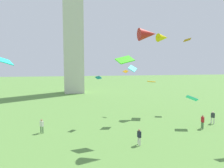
% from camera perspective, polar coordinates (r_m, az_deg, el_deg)
% --- Properties ---
extents(monument_obelisk, '(4.97, 4.97, 45.23)m').
position_cam_1_polar(monument_obelisk, '(59.56, -10.08, 19.93)').
color(monument_obelisk, beige).
rests_on(monument_obelisk, ground_plane).
extents(person_1, '(0.43, 0.49, 1.62)m').
position_cam_1_polar(person_1, '(31.45, 24.62, -7.67)').
color(person_1, silver).
rests_on(person_1, ground_plane).
extents(person_2, '(0.32, 0.50, 1.64)m').
position_cam_1_polar(person_2, '(28.70, 22.37, -8.82)').
color(person_2, '#51754C').
rests_on(person_2, ground_plane).
extents(person_3, '(0.31, 0.48, 1.57)m').
position_cam_1_polar(person_3, '(21.75, 7.05, -13.19)').
color(person_3, silver).
rests_on(person_3, ground_plane).
extents(person_4, '(0.45, 0.46, 1.58)m').
position_cam_1_polar(person_4, '(26.23, -17.71, -10.10)').
color(person_4, '#51754C').
rests_on(person_4, ground_plane).
extents(kite_flying_1, '(1.67, 2.00, 0.25)m').
position_cam_1_polar(kite_flying_1, '(32.86, 10.13, 0.62)').
color(kite_flying_1, '#C2910C').
extents(kite_flying_2, '(2.03, 1.52, 0.95)m').
position_cam_1_polar(kite_flying_2, '(22.91, 3.35, 6.29)').
color(kite_flying_2, '#45E021').
extents(kite_flying_3, '(0.82, 0.89, 0.48)m').
position_cam_1_polar(kite_flying_3, '(34.00, 3.53, 3.27)').
color(kite_flying_3, orange).
extents(kite_flying_4, '(2.14, 1.74, 1.37)m').
position_cam_1_polar(kite_flying_4, '(35.72, 13.02, 11.60)').
color(kite_flying_4, '#DFC806').
extents(kite_flying_5, '(1.53, 1.51, 0.94)m').
position_cam_1_polar(kite_flying_5, '(29.15, 5.34, 4.02)').
color(kite_flying_5, '#29CBD0').
extents(kite_flying_6, '(1.89, 1.33, 1.37)m').
position_cam_1_polar(kite_flying_6, '(22.53, 9.18, 12.62)').
color(kite_flying_6, '#B42019').
extents(kite_flying_7, '(1.22, 1.41, 0.75)m').
position_cam_1_polar(kite_flying_7, '(17.92, -26.04, 5.42)').
color(kite_flying_7, '#22E2E1').
extents(kite_flying_8, '(0.94, 0.97, 0.50)m').
position_cam_1_polar(kite_flying_8, '(27.60, -3.53, 1.66)').
color(kite_flying_8, '#0A6DB4').
extents(kite_flying_9, '(1.29, 0.89, 0.67)m').
position_cam_1_polar(kite_flying_9, '(38.83, 18.90, 10.74)').
color(kite_flying_9, '#B86A16').
extents(kite_flying_10, '(1.46, 1.39, 0.89)m').
position_cam_1_polar(kite_flying_10, '(28.73, 19.96, -3.46)').
color(kite_flying_10, '#2BE0CC').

